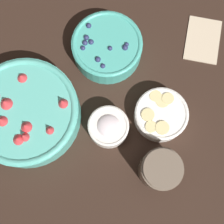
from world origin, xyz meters
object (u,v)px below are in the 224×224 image
at_px(bowl_strawberries, 25,113).
at_px(bowl_bananas, 161,115).
at_px(bowl_cream, 109,127).
at_px(jar_chocolate, 160,170).
at_px(bowl_blueberries, 107,47).

distance_m(bowl_strawberries, bowl_bananas, 0.33).
bearing_deg(bowl_bananas, bowl_strawberries, 124.95).
relative_size(bowl_bananas, bowl_cream, 1.32).
relative_size(bowl_cream, jar_chocolate, 1.00).
xyz_separation_m(bowl_blueberries, bowl_bananas, (-0.07, -0.21, -0.01)).
distance_m(bowl_strawberries, jar_chocolate, 0.35).
bearing_deg(bowl_blueberries, jar_chocolate, -123.19).
xyz_separation_m(bowl_strawberries, jar_chocolate, (0.07, -0.34, 0.00)).
distance_m(bowl_bananas, bowl_cream, 0.13).
xyz_separation_m(bowl_cream, jar_chocolate, (-0.02, -0.16, 0.01)).
height_order(bowl_blueberries, jar_chocolate, jar_chocolate).
xyz_separation_m(bowl_strawberries, bowl_blueberries, (0.26, -0.06, -0.01)).
distance_m(bowl_blueberries, jar_chocolate, 0.34).
bearing_deg(bowl_bananas, bowl_blueberries, 72.26).
bearing_deg(bowl_bananas, jar_chocolate, -149.18).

